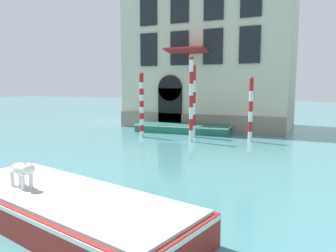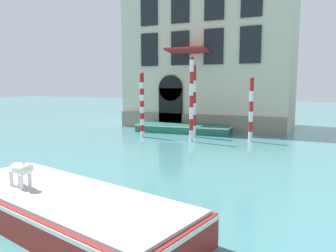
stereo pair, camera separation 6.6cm
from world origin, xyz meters
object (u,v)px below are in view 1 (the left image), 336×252
boat_foreground (65,207)px  mooring_pole_0 (251,109)px  mooring_pole_1 (142,105)px  boat_moored_near_palazzo (182,128)px  mooring_pole_2 (193,101)px  mooring_pole_3 (191,99)px  dog_on_deck (22,170)px

boat_foreground → mooring_pole_0: bearing=94.6°
mooring_pole_0 → mooring_pole_1: bearing=-170.1°
boat_moored_near_palazzo → mooring_pole_2: mooring_pole_2 is taller
boat_moored_near_palazzo → mooring_pole_1: mooring_pole_1 is taller
mooring_pole_2 → mooring_pole_3: mooring_pole_3 is taller
boat_foreground → mooring_pole_0: mooring_pole_0 is taller
dog_on_deck → mooring_pole_2: (-0.62, 12.13, 0.94)m
boat_foreground → mooring_pole_3: 10.65m
boat_moored_near_palazzo → boat_foreground: bearing=-83.7°
boat_moored_near_palazzo → mooring_pole_1: bearing=-125.4°
mooring_pole_0 → mooring_pole_3: bearing=-154.9°
mooring_pole_0 → boat_foreground: bearing=-97.7°
mooring_pole_1 → mooring_pole_0: bearing=9.9°
mooring_pole_1 → boat_moored_near_palazzo: bearing=60.1°
boat_moored_near_palazzo → mooring_pole_2: 2.41m
boat_foreground → boat_moored_near_palazzo: (-2.76, 13.19, -0.10)m
boat_foreground → mooring_pole_1: bearing=123.6°
mooring_pole_2 → mooring_pole_0: bearing=-4.9°
boat_foreground → dog_on_deck: size_ratio=7.31×
boat_foreground → dog_on_deck: 1.25m
boat_foreground → mooring_pole_3: (-1.16, 10.43, 1.81)m
boat_foreground → mooring_pole_2: mooring_pole_2 is taller
mooring_pole_3 → boat_foreground: bearing=-83.6°
mooring_pole_1 → mooring_pole_2: (2.55, 1.28, 0.21)m
mooring_pole_0 → mooring_pole_2: size_ratio=0.82×
mooring_pole_1 → mooring_pole_3: size_ratio=0.83×
mooring_pole_1 → dog_on_deck: bearing=-73.7°
dog_on_deck → mooring_pole_0: (2.59, 11.86, 0.58)m
boat_moored_near_palazzo → mooring_pole_3: bearing=-65.5°
mooring_pole_1 → mooring_pole_3: mooring_pole_3 is taller
mooring_pole_3 → boat_moored_near_palazzo: bearing=120.0°
boat_foreground → mooring_pole_0: 11.89m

